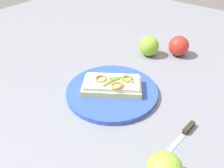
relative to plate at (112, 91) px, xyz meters
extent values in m
plane|color=slate|center=(0.00, 0.00, -0.01)|extent=(2.00, 2.00, 0.00)
cylinder|color=#2E4EB6|center=(0.00, 0.00, 0.00)|extent=(0.28, 0.28, 0.02)
cube|color=beige|center=(0.00, 0.00, 0.02)|extent=(0.17, 0.20, 0.02)
cube|color=silver|center=(0.00, 0.00, 0.03)|extent=(0.16, 0.18, 0.01)
torus|color=#AF672A|center=(-0.02, 0.03, 0.04)|extent=(0.05, 0.05, 0.01)
torus|color=#BC773B|center=(0.03, -0.03, 0.04)|extent=(0.05, 0.05, 0.02)
torus|color=#C47927|center=(-0.01, -0.03, 0.04)|extent=(0.05, 0.05, 0.02)
cube|color=#78AD46|center=(0.01, -0.01, 0.04)|extent=(0.05, 0.03, 0.01)
cube|color=#6EB03A|center=(0.02, -0.01, 0.04)|extent=(0.04, 0.03, 0.01)
cube|color=#75A049|center=(0.03, -0.03, 0.04)|extent=(0.01, 0.05, 0.01)
cube|color=#7BB83D|center=(-0.01, 0.00, 0.04)|extent=(0.05, 0.01, 0.01)
sphere|color=red|center=(0.35, -0.05, 0.03)|extent=(0.09, 0.09, 0.08)
sphere|color=#78B22C|center=(0.28, 0.04, 0.03)|extent=(0.10, 0.10, 0.08)
cube|color=silver|center=(-0.06, -0.24, -0.01)|extent=(0.07, 0.02, 0.00)
cube|color=#2C251E|center=(0.00, -0.25, 0.00)|extent=(0.05, 0.02, 0.01)
camera|label=1|loc=(-0.45, -0.35, 0.44)|focal=37.68mm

